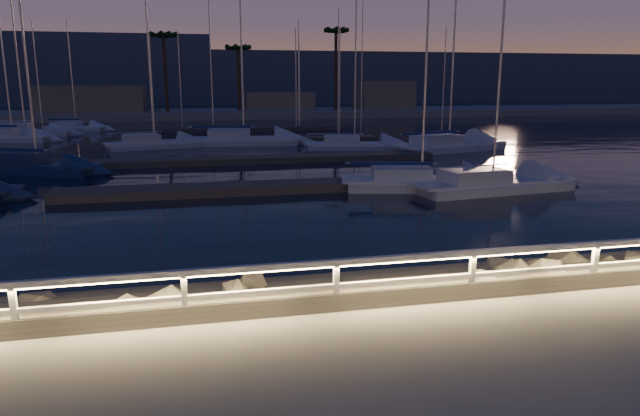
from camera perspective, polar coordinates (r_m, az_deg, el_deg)
The scene contains 20 objects.
ground at distance 12.46m, azimuth 10.69°, elevation -9.12°, with size 400.00×400.00×0.00m, color gray.
harbor_water at distance 42.44m, azimuth -6.09°, elevation 5.04°, with size 400.00×440.00×0.60m.
guard_rail at distance 12.17m, azimuth 10.54°, elevation -5.76°, with size 44.11×0.12×1.06m.
riprap at distance 12.78m, azimuth -14.55°, elevation -9.54°, with size 36.45×2.32×1.25m.
floating_docks at distance 43.64m, azimuth -6.30°, elevation 5.99°, with size 22.00×36.00×0.40m.
far_shore at distance 84.88m, azimuth -9.55°, elevation 9.55°, with size 160.00×14.00×5.20m.
palm_left at distance 82.85m, azimuth -15.39°, elevation 16.03°, with size 3.00×3.00×11.20m.
palm_center at distance 83.97m, azimuth -8.23°, elevation 15.36°, with size 3.00×3.00×9.70m.
palm_right at distance 85.40m, azimuth 1.61°, elevation 16.94°, with size 3.00×3.00×12.20m.
distant_hills at distance 145.34m, azimuth -19.86°, elevation 11.94°, with size 230.00×37.50×18.00m.
sailboat_c at distance 28.08m, azimuth 9.69°, elevation 2.69°, with size 8.02×4.05×13.11m.
sailboat_d at distance 28.36m, azimuth 16.50°, elevation 2.44°, with size 8.52×3.53×13.99m.
sailboat_e at distance 36.10m, azimuth -26.67°, elevation 3.74°, with size 7.28×4.23×12.07m.
sailboat_h at distance 44.13m, azimuth 12.50°, elevation 6.18°, with size 9.87×5.32×16.10m.
sailboat_i at distance 56.59m, azimuth -28.55°, elevation 6.29°, with size 7.31×3.90×12.07m.
sailboat_j at distance 46.48m, azimuth -16.49°, elevation 6.24°, with size 7.67×4.09×12.59m.
sailboat_k at distance 47.64m, azimuth -7.92°, elevation 6.83°, with size 9.56×3.90×15.77m.
sailboat_l at distance 44.15m, azimuth 3.18°, elevation 6.38°, with size 7.88×3.94×12.84m.
sailboat_m at distance 60.44m, azimuth -27.57°, elevation 6.74°, with size 8.10×2.87×13.64m.
sailboat_n at distance 65.87m, azimuth -23.33°, elevation 7.44°, with size 6.92×3.94×11.39m.
Camera 1 is at (-4.69, -10.60, 4.56)m, focal length 32.00 mm.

